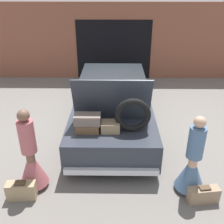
# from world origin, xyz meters

# --- Properties ---
(ground_plane) EXTENTS (40.00, 40.00, 0.00)m
(ground_plane) POSITION_xyz_m (0.00, 0.00, 0.00)
(ground_plane) COLOR slate
(garage_wall_back) EXTENTS (12.00, 0.14, 2.80)m
(garage_wall_back) POSITION_xyz_m (0.00, 3.51, 1.39)
(garage_wall_back) COLOR brown
(garage_wall_back) RESTS_ON ground_plane
(car) EXTENTS (1.94, 5.11, 1.80)m
(car) POSITION_xyz_m (-0.00, 0.00, 0.59)
(car) COLOR #2D333D
(car) RESTS_ON ground_plane
(person_left) EXTENTS (0.54, 0.54, 1.62)m
(person_left) POSITION_xyz_m (-1.45, -2.63, 0.58)
(person_left) COLOR brown
(person_left) RESTS_ON ground_plane
(person_right) EXTENTS (0.54, 0.54, 1.55)m
(person_right) POSITION_xyz_m (1.45, -2.70, 0.55)
(person_right) COLOR tan
(person_right) RESTS_ON ground_plane
(suitcase_beside_left_person) EXTENTS (0.52, 0.23, 0.37)m
(suitcase_beside_left_person) POSITION_xyz_m (-1.59, -2.96, 0.17)
(suitcase_beside_left_person) COLOR #9E8460
(suitcase_beside_left_person) RESTS_ON ground_plane
(suitcase_beside_right_person) EXTENTS (0.56, 0.26, 0.33)m
(suitcase_beside_right_person) POSITION_xyz_m (1.63, -3.00, 0.15)
(suitcase_beside_right_person) COLOR #8C7259
(suitcase_beside_right_person) RESTS_ON ground_plane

